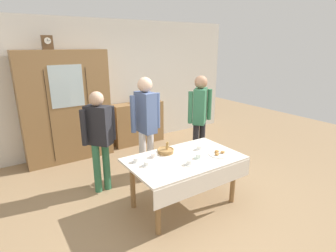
{
  "coord_description": "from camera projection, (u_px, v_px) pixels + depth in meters",
  "views": [
    {
      "loc": [
        -2.03,
        -2.86,
        2.21
      ],
      "look_at": [
        0.0,
        0.2,
        1.07
      ],
      "focal_mm": 28.56,
      "sensor_mm": 36.0,
      "label": 1
    }
  ],
  "objects": [
    {
      "name": "book_stack",
      "position": [
        137.0,
        101.0,
        5.96
      ],
      "size": [
        0.16,
        0.21,
        0.11
      ],
      "color": "#99332D",
      "rests_on": "bookshelf_low"
    },
    {
      "name": "person_by_cabinet",
      "position": [
        146.0,
        120.0,
        4.23
      ],
      "size": [
        0.52,
        0.37,
        1.73
      ],
      "color": "silver",
      "rests_on": "ground"
    },
    {
      "name": "tea_cup_far_right",
      "position": [
        199.0,
        156.0,
        3.61
      ],
      "size": [
        0.13,
        0.13,
        0.06
      ],
      "color": "silver",
      "rests_on": "dining_table"
    },
    {
      "name": "tea_cup_front_edge",
      "position": [
        199.0,
        148.0,
        3.9
      ],
      "size": [
        0.13,
        0.13,
        0.06
      ],
      "color": "white",
      "rests_on": "dining_table"
    },
    {
      "name": "person_behind_table_right",
      "position": [
        99.0,
        133.0,
        3.94
      ],
      "size": [
        0.52,
        0.41,
        1.56
      ],
      "color": "#33704C",
      "rests_on": "ground"
    },
    {
      "name": "wall_cabinet",
      "position": [
        66.0,
        107.0,
        5.09
      ],
      "size": [
        1.61,
        0.46,
        2.11
      ],
      "color": "olive",
      "rests_on": "ground"
    },
    {
      "name": "ground_plane",
      "position": [
        175.0,
        198.0,
        4.0
      ],
      "size": [
        12.0,
        12.0,
        0.0
      ],
      "primitive_type": "plane",
      "color": "#997A56",
      "rests_on": "ground"
    },
    {
      "name": "person_beside_shelf",
      "position": [
        200.0,
        112.0,
        4.79
      ],
      "size": [
        0.52,
        0.39,
        1.68
      ],
      "color": "#232328",
      "rests_on": "ground"
    },
    {
      "name": "mantel_clock",
      "position": [
        47.0,
        42.0,
        4.64
      ],
      "size": [
        0.18,
        0.11,
        0.24
      ],
      "color": "brown",
      "rests_on": "wall_cabinet"
    },
    {
      "name": "tea_cup_mid_left",
      "position": [
        189.0,
        163.0,
        3.42
      ],
      "size": [
        0.13,
        0.13,
        0.06
      ],
      "color": "white",
      "rests_on": "dining_table"
    },
    {
      "name": "tea_cup_far_left",
      "position": [
        136.0,
        160.0,
        3.49
      ],
      "size": [
        0.13,
        0.13,
        0.06
      ],
      "color": "white",
      "rests_on": "dining_table"
    },
    {
      "name": "bookshelf_low",
      "position": [
        138.0,
        123.0,
        6.12
      ],
      "size": [
        1.16,
        0.35,
        0.94
      ],
      "color": "olive",
      "rests_on": "ground"
    },
    {
      "name": "spoon_center",
      "position": [
        174.0,
        162.0,
        3.49
      ],
      "size": [
        0.12,
        0.02,
        0.01
      ],
      "color": "silver",
      "rests_on": "dining_table"
    },
    {
      "name": "dining_table",
      "position": [
        186.0,
        166.0,
        3.63
      ],
      "size": [
        1.54,
        0.95,
        0.72
      ],
      "color": "olive",
      "rests_on": "ground"
    },
    {
      "name": "back_wall",
      "position": [
        105.0,
        86.0,
        5.71
      ],
      "size": [
        6.4,
        0.1,
        2.7
      ],
      "primitive_type": "cube",
      "color": "silver",
      "rests_on": "ground"
    },
    {
      "name": "pastry_plate",
      "position": [
        219.0,
        154.0,
        3.73
      ],
      "size": [
        0.28,
        0.28,
        0.05
      ],
      "color": "white",
      "rests_on": "dining_table"
    },
    {
      "name": "tea_cup_back_edge",
      "position": [
        154.0,
        155.0,
        3.64
      ],
      "size": [
        0.13,
        0.13,
        0.06
      ],
      "color": "white",
      "rests_on": "dining_table"
    },
    {
      "name": "tea_cup_near_left",
      "position": [
        147.0,
        164.0,
        3.38
      ],
      "size": [
        0.13,
        0.13,
        0.06
      ],
      "color": "white",
      "rests_on": "dining_table"
    },
    {
      "name": "bread_basket",
      "position": [
        166.0,
        151.0,
        3.78
      ],
      "size": [
        0.24,
        0.24,
        0.16
      ],
      "color": "#9E7542",
      "rests_on": "dining_table"
    },
    {
      "name": "spoon_mid_left",
      "position": [
        188.0,
        158.0,
        3.6
      ],
      "size": [
        0.12,
        0.02,
        0.01
      ],
      "color": "silver",
      "rests_on": "dining_table"
    }
  ]
}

